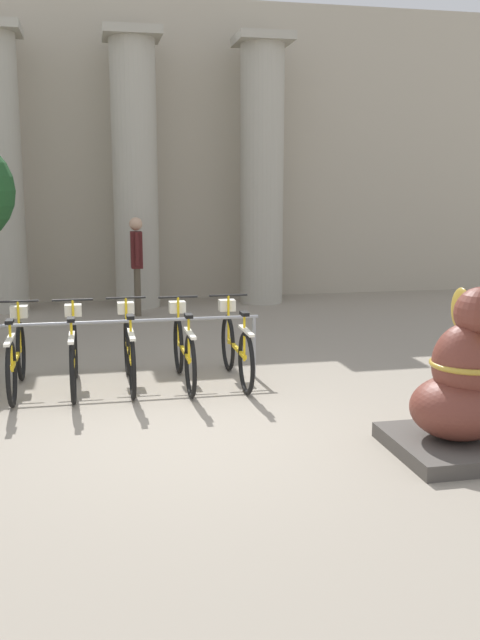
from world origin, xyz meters
The scene contains 12 objects.
ground_plane centered at (0.00, 0.00, 0.00)m, with size 60.00×60.00×0.00m, color gray.
building_facade centered at (0.00, 8.60, 3.00)m, with size 20.00×0.20×6.00m.
column_middle centered at (0.00, 7.60, 2.62)m, with size 1.06×1.06×5.16m.
column_right centered at (2.48, 7.60, 2.62)m, with size 1.06×1.06×5.16m.
bike_rack centered at (-1.12, 1.95, 0.62)m, with size 4.39×0.05×0.77m.
bicycle_2 centered at (-1.75, 1.85, 0.41)m, with size 0.48×1.79×0.98m.
bicycle_3 centered at (-1.12, 1.83, 0.41)m, with size 0.48×1.79×0.98m.
bicycle_4 centered at (-0.49, 1.87, 0.41)m, with size 0.48×1.79×0.98m.
bicycle_5 centered at (0.15, 1.81, 0.41)m, with size 0.48×1.79×0.98m.
bicycle_6 centered at (0.78, 1.82, 0.41)m, with size 0.48×1.79×0.98m.
elephant_statue centered at (2.24, -0.93, 0.58)m, with size 1.12×1.12×1.72m.
person_pedestrian centered at (-0.08, 6.57, 1.07)m, with size 0.24×0.47×1.78m.
Camera 1 is at (-0.88, -6.33, 2.28)m, focal length 40.00 mm.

